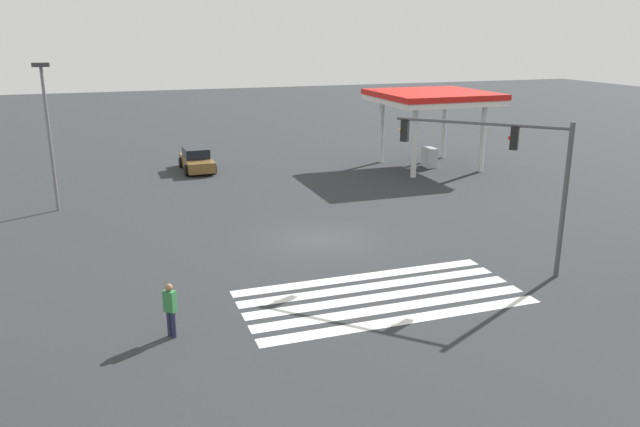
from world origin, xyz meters
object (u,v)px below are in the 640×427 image
pedestrian (170,307)px  street_light_pole_a (48,123)px  car_0 (197,160)px  traffic_signal_mast (509,161)px

pedestrian → street_light_pole_a: size_ratio=0.23×
car_0 → pedestrian: bearing=-10.9°
traffic_signal_mast → street_light_pole_a: bearing=4.3°
pedestrian → street_light_pole_a: bearing=59.2°
car_0 → street_light_pole_a: (-8.21, -7.39, 3.80)m
car_0 → street_light_pole_a: street_light_pole_a is taller
pedestrian → street_light_pole_a: street_light_pole_a is taller
traffic_signal_mast → car_0: size_ratio=1.33×
traffic_signal_mast → pedestrian: bearing=52.4°
car_0 → street_light_pole_a: bearing=-48.7°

